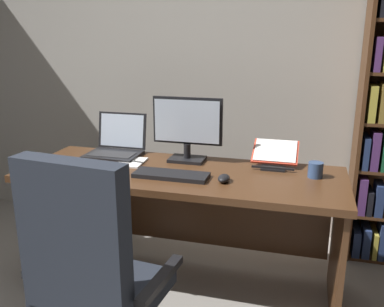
# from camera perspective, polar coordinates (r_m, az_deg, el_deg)

# --- Properties ---
(wall_back) EXTENTS (5.33, 0.12, 2.58)m
(wall_back) POSITION_cam_1_polar(r_m,az_deg,el_deg) (3.29, 2.83, 11.74)
(wall_back) COLOR #B2ADA3
(wall_back) RESTS_ON ground
(desk) EXTENTS (1.88, 0.69, 0.76)m
(desk) POSITION_cam_1_polar(r_m,az_deg,el_deg) (2.59, -0.99, -6.19)
(desk) COLOR #4C2D19
(desk) RESTS_ON ground
(office_chair) EXTENTS (0.65, 0.60, 1.07)m
(office_chair) POSITION_cam_1_polar(r_m,az_deg,el_deg) (1.97, -13.19, -17.48)
(office_chair) COLOR black
(office_chair) RESTS_ON ground
(monitor) EXTENTS (0.44, 0.16, 0.40)m
(monitor) POSITION_cam_1_polar(r_m,az_deg,el_deg) (2.60, -0.65, 3.24)
(monitor) COLOR black
(monitor) RESTS_ON desk
(laptop) EXTENTS (0.34, 0.31, 0.26)m
(laptop) POSITION_cam_1_polar(r_m,az_deg,el_deg) (2.81, -10.29, 0.93)
(laptop) COLOR black
(laptop) RESTS_ON desk
(keyboard) EXTENTS (0.42, 0.15, 0.02)m
(keyboard) POSITION_cam_1_polar(r_m,az_deg,el_deg) (2.34, -2.86, -2.94)
(keyboard) COLOR black
(keyboard) RESTS_ON desk
(computer_mouse) EXTENTS (0.06, 0.10, 0.04)m
(computer_mouse) POSITION_cam_1_polar(r_m,az_deg,el_deg) (2.27, 4.36, -3.39)
(computer_mouse) COLOR black
(computer_mouse) RESTS_ON desk
(reading_stand_with_book) EXTENTS (0.27, 0.28, 0.13)m
(reading_stand_with_book) POSITION_cam_1_polar(r_m,az_deg,el_deg) (2.60, 11.24, -0.09)
(reading_stand_with_book) COLOR black
(reading_stand_with_book) RESTS_ON desk
(open_binder) EXTENTS (0.56, 0.41, 0.02)m
(open_binder) POSITION_cam_1_polar(r_m,az_deg,el_deg) (2.56, -16.77, -1.97)
(open_binder) COLOR yellow
(open_binder) RESTS_ON desk
(notepad) EXTENTS (0.16, 0.22, 0.01)m
(notepad) POSITION_cam_1_polar(r_m,az_deg,el_deg) (2.62, -8.22, -1.19)
(notepad) COLOR white
(notepad) RESTS_ON desk
(pen) EXTENTS (0.14, 0.03, 0.01)m
(pen) POSITION_cam_1_polar(r_m,az_deg,el_deg) (2.61, -7.83, -1.03)
(pen) COLOR black
(pen) RESTS_ON notepad
(coffee_mug) EXTENTS (0.08, 0.08, 0.09)m
(coffee_mug) POSITION_cam_1_polar(r_m,az_deg,el_deg) (2.43, 16.47, -2.16)
(coffee_mug) COLOR #334C7A
(coffee_mug) RESTS_ON desk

